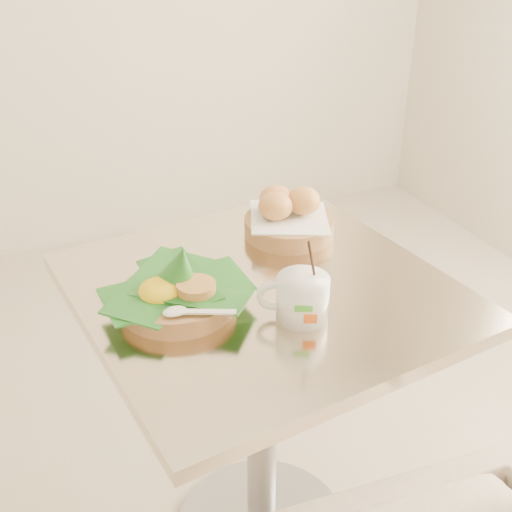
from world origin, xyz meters
name	(u,v)px	position (x,y,z in m)	size (l,w,h in m)	color
cafe_table	(262,372)	(0.20, 0.01, 0.53)	(0.79, 0.79, 0.75)	gray
rice_basket	(177,290)	(0.02, 0.00, 0.79)	(0.27, 0.27, 0.14)	tan
bread_basket	(287,217)	(0.34, 0.19, 0.79)	(0.23, 0.23, 0.11)	tan
coffee_mug	(301,296)	(0.22, -0.12, 0.79)	(0.13, 0.10, 0.17)	white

